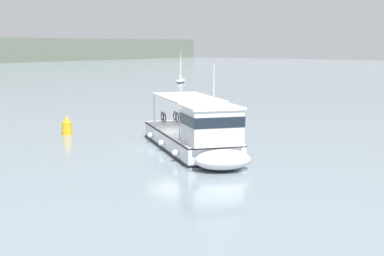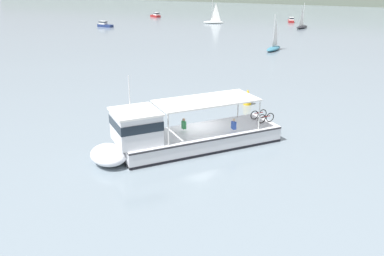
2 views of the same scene
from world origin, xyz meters
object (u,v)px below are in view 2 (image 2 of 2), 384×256
motorboat_horizon_east (156,15)px  sailboat_off_stern (302,26)px  ferry_main (178,136)px  motorboat_horizon_west (104,24)px  motorboat_mid_channel (291,20)px  sailboat_far_right (214,21)px  sailboat_off_bow (274,47)px  channel_buoy (248,98)px

motorboat_horizon_east → sailboat_off_stern: 42.51m
ferry_main → sailboat_off_stern: bearing=96.9°
motorboat_horizon_west → sailboat_off_stern: 43.61m
ferry_main → motorboat_horizon_west: size_ratio=3.29×
motorboat_mid_channel → ferry_main: bearing=-80.3°
sailboat_far_right → sailboat_off_stern: size_ratio=1.00×
ferry_main → sailboat_off_bow: 40.57m
ferry_main → sailboat_off_bow: (-5.74, 40.15, -0.47)m
sailboat_off_stern → motorboat_horizon_east: bearing=170.5°
motorboat_horizon_west → sailboat_far_right: size_ratio=0.67×
sailboat_off_bow → sailboat_off_stern: 30.08m
sailboat_far_right → channel_buoy: 65.83m
ferry_main → sailboat_off_bow: sailboat_off_bow is taller
sailboat_off_stern → channel_buoy: bearing=-81.2°
sailboat_off_bow → channel_buoy: (6.24, -28.43, 0.03)m
sailboat_far_right → sailboat_off_bow: 38.45m
motorboat_horizon_east → sailboat_far_right: bearing=-18.4°
sailboat_off_stern → channel_buoy: sailboat_off_stern is taller
motorboat_horizon_east → channel_buoy: bearing=-52.1°
sailboat_far_right → motorboat_horizon_east: sailboat_far_right is taller
motorboat_mid_channel → motorboat_horizon_west: bearing=-140.5°
sailboat_far_right → sailboat_off_stern: same height
motorboat_horizon_west → sailboat_far_right: 25.79m
sailboat_off_bow → sailboat_off_stern: bearing=95.3°
ferry_main → motorboat_horizon_west: bearing=132.7°
ferry_main → sailboat_far_right: sailboat_far_right is taller
ferry_main → channel_buoy: bearing=87.6°
motorboat_horizon_west → sailboat_off_bow: bearing=-16.1°
sailboat_off_bow → motorboat_horizon_east: bearing=140.4°
motorboat_horizon_west → motorboat_horizon_east: same height
motorboat_mid_channel → channel_buoy: channel_buoy is taller
motorboat_mid_channel → sailboat_off_stern: size_ratio=0.71×
sailboat_off_bow → sailboat_off_stern: same height
motorboat_mid_channel → sailboat_off_bow: (8.04, -40.86, -0.00)m
motorboat_mid_channel → sailboat_off_bow: bearing=-78.9°
motorboat_horizon_west → channel_buoy: (48.92, -40.73, 0.02)m
sailboat_far_right → motorboat_mid_channel: 19.26m
ferry_main → motorboat_horizon_west: 71.39m
sailboat_off_bow → sailboat_off_stern: (-2.80, 29.95, 0.00)m
sailboat_off_bow → sailboat_far_right: bearing=128.6°
channel_buoy → motorboat_mid_channel: bearing=101.6°
ferry_main → sailboat_off_stern: size_ratio=2.21×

